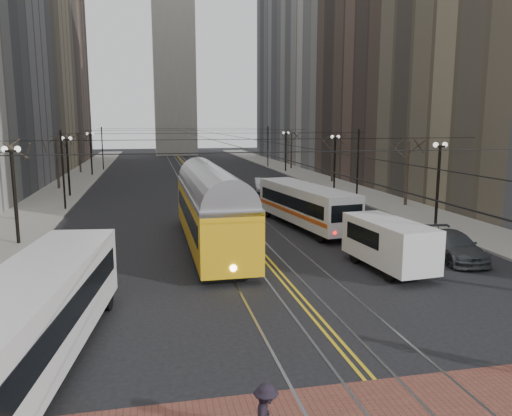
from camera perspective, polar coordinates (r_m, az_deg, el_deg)
name	(u,v)px	position (r m, az deg, el deg)	size (l,w,h in m)	color
ground	(356,364)	(16.09, 11.36, -17.08)	(260.00, 260.00, 0.00)	black
sidewalk_left	(67,188)	(59.27, -20.76, 2.20)	(5.00, 140.00, 0.15)	gray
sidewalk_right	(324,181)	(62.18, 7.73, 3.07)	(5.00, 140.00, 0.15)	gray
streetcar_rails	(202,185)	(58.87, -6.17, 2.66)	(4.80, 130.00, 0.02)	gray
centre_lines	(202,185)	(58.87, -6.17, 2.67)	(0.42, 130.00, 0.01)	gold
building_left_far	(34,50)	(101.85, -23.99, 16.15)	(16.00, 20.00, 40.00)	brown
building_right_mid	(404,42)	(67.65, 16.60, 17.68)	(16.00, 20.00, 34.00)	brown
building_right_midfar	(357,4)	(87.91, 11.47, 21.91)	(20.00, 20.00, 52.00)	#A8A59E
building_right_far	(306,58)	(104.76, 5.78, 16.72)	(16.00, 20.00, 40.00)	slate
lamp_posts	(221,175)	(42.52, -3.98, 3.77)	(27.60, 57.20, 5.60)	black
street_trees	(212,168)	(48.93, -5.05, 4.54)	(31.68, 53.28, 5.60)	#382D23
trolley_wires	(212,159)	(48.44, -5.01, 5.64)	(25.96, 120.00, 6.60)	black
transit_bus	(33,323)	(16.16, -24.10, -11.90)	(2.47, 11.88, 2.97)	white
streetcar	(211,216)	(29.30, -5.15, -0.89)	(2.87, 15.44, 3.64)	yellow
rear_bus	(305,207)	(34.65, 5.64, 0.14)	(2.43, 11.18, 2.92)	white
cargo_van	(388,246)	(25.37, 14.90, -4.19)	(2.16, 5.63, 2.49)	white
sedan_grey	(308,190)	(48.84, 5.92, 2.12)	(1.81, 4.50, 1.53)	#3E4146
sedan_silver	(262,185)	(52.98, 0.68, 2.68)	(1.46, 4.18, 1.38)	#A9ABB1
sedan_parked	(453,246)	(28.60, 21.61, -4.05)	(2.04, 5.01, 1.45)	#464B4F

